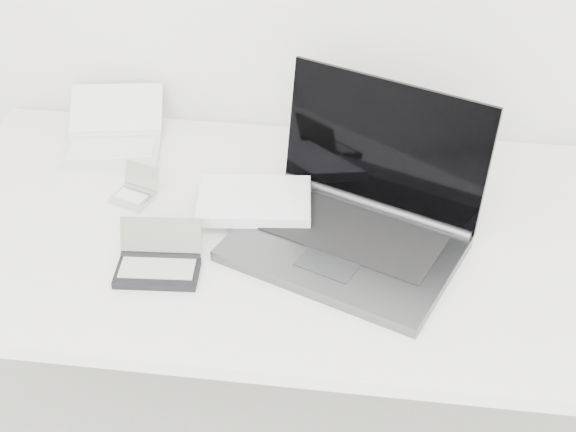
# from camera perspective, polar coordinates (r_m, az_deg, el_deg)

# --- Properties ---
(desk) EXTENTS (1.60, 0.80, 0.73)m
(desk) POSITION_cam_1_polar(r_m,az_deg,el_deg) (1.69, 1.18, -2.13)
(desk) COLOR white
(desk) RESTS_ON ground
(laptop_large) EXTENTS (0.60, 0.49, 0.29)m
(laptop_large) POSITION_cam_1_polar(r_m,az_deg,el_deg) (1.62, 3.59, 0.07)
(laptop_large) COLOR #515456
(laptop_large) RESTS_ON desk
(netbook_open_white) EXTENTS (0.26, 0.31, 0.09)m
(netbook_open_white) POSITION_cam_1_polar(r_m,az_deg,el_deg) (1.95, -12.35, 5.23)
(netbook_open_white) COLOR silver
(netbook_open_white) RESTS_ON desk
(pda_silver) EXTENTS (0.11, 0.11, 0.07)m
(pda_silver) POSITION_cam_1_polar(r_m,az_deg,el_deg) (1.77, -10.83, 1.66)
(pda_silver) COLOR silver
(pda_silver) RESTS_ON desk
(palmtop_charcoal) EXTENTS (0.17, 0.13, 0.08)m
(palmtop_charcoal) POSITION_cam_1_polar(r_m,az_deg,el_deg) (1.57, -9.20, -3.34)
(palmtop_charcoal) COLOR black
(palmtop_charcoal) RESTS_ON desk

